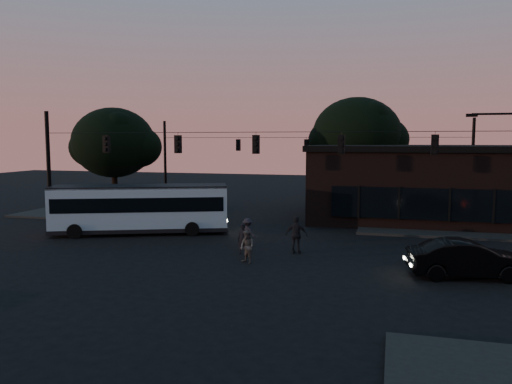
% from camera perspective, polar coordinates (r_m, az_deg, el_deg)
% --- Properties ---
extents(ground, '(120.00, 120.00, 0.00)m').
position_cam_1_polar(ground, '(23.53, -2.61, -8.27)').
color(ground, black).
rests_on(ground, ground).
extents(sidewalk_far_right, '(14.00, 10.00, 0.15)m').
position_cam_1_polar(sidewalk_far_right, '(36.48, 22.99, -3.52)').
color(sidewalk_far_right, black).
rests_on(sidewalk_far_right, ground).
extents(sidewalk_far_left, '(14.00, 10.00, 0.15)m').
position_cam_1_polar(sidewalk_far_left, '(41.83, -15.04, -2.09)').
color(sidewalk_far_left, black).
rests_on(sidewalk_far_left, ground).
extents(building, '(15.40, 10.41, 5.40)m').
position_cam_1_polar(building, '(37.84, 18.25, 1.00)').
color(building, black).
rests_on(building, ground).
extents(tree_behind, '(7.60, 7.60, 9.43)m').
position_cam_1_polar(tree_behind, '(43.80, 11.43, 6.38)').
color(tree_behind, black).
rests_on(tree_behind, ground).
extents(tree_left, '(6.40, 6.40, 8.30)m').
position_cam_1_polar(tree_left, '(40.58, -15.97, 5.43)').
color(tree_left, black).
rests_on(tree_left, ground).
extents(signal_rig_near, '(26.24, 0.30, 7.50)m').
position_cam_1_polar(signal_rig_near, '(26.68, 0.00, 3.09)').
color(signal_rig_near, black).
rests_on(signal_rig_near, ground).
extents(signal_rig_far, '(26.24, 0.30, 7.50)m').
position_cam_1_polar(signal_rig_far, '(42.31, 5.76, 3.79)').
color(signal_rig_far, black).
rests_on(signal_rig_far, ground).
extents(bus, '(10.83, 6.23, 3.01)m').
position_cam_1_polar(bus, '(31.62, -13.07, -1.64)').
color(bus, '#9CB6C7').
rests_on(bus, ground).
extents(car, '(5.07, 2.53, 1.60)m').
position_cam_1_polar(car, '(22.91, 23.04, -7.08)').
color(car, black).
rests_on(car, ground).
extents(pedestrian_a, '(0.58, 0.40, 1.57)m').
position_cam_1_polar(pedestrian_a, '(25.39, -1.51, -5.40)').
color(pedestrian_a, black).
rests_on(pedestrian_a, ground).
extents(pedestrian_b, '(0.96, 0.91, 1.56)m').
position_cam_1_polar(pedestrian_b, '(23.59, -1.04, -6.28)').
color(pedestrian_b, '#4E4A47').
rests_on(pedestrian_b, ground).
extents(pedestrian_c, '(1.16, 0.54, 1.93)m').
position_cam_1_polar(pedestrian_c, '(25.61, 4.65, -4.90)').
color(pedestrian_c, black).
rests_on(pedestrian_c, ground).
extents(pedestrian_d, '(1.14, 0.91, 1.55)m').
position_cam_1_polar(pedestrian_d, '(27.27, -0.95, -4.62)').
color(pedestrian_d, black).
rests_on(pedestrian_d, ground).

